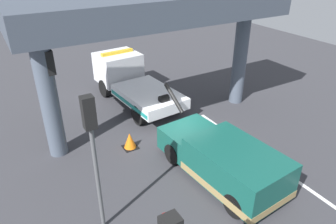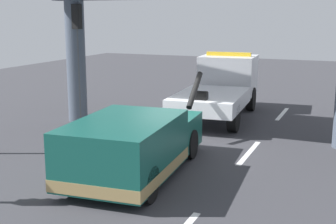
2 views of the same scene
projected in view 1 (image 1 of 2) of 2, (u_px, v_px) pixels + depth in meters
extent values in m
cube|color=#38383D|center=(178.00, 140.00, 14.14)|extent=(60.00, 40.00, 0.10)
cube|color=silver|center=(330.00, 204.00, 10.58)|extent=(2.60, 0.16, 0.01)
cube|color=silver|center=(218.00, 126.00, 15.14)|extent=(2.60, 0.16, 0.01)
cube|color=silver|center=(158.00, 84.00, 19.69)|extent=(2.60, 0.16, 0.01)
cube|color=white|center=(149.00, 96.00, 15.99)|extent=(4.01, 2.68, 0.55)
cube|color=white|center=(118.00, 67.00, 18.14)|extent=(2.21, 2.45, 1.65)
cube|color=black|center=(113.00, 59.00, 18.41)|extent=(0.22, 2.21, 0.66)
cube|color=teal|center=(128.00, 103.00, 15.42)|extent=(3.64, 0.29, 0.20)
cylinder|color=black|center=(174.00, 98.00, 14.05)|extent=(1.42, 0.28, 1.07)
cylinder|color=black|center=(164.00, 99.00, 14.80)|extent=(0.39, 0.48, 0.36)
cube|color=yellow|center=(117.00, 52.00, 17.71)|extent=(0.38, 1.93, 0.16)
cylinder|color=black|center=(105.00, 88.00, 17.93)|extent=(1.02, 0.39, 1.00)
cylinder|color=black|center=(136.00, 80.00, 18.97)|extent=(1.02, 0.39, 1.00)
cylinder|color=black|center=(139.00, 115.00, 15.10)|extent=(1.02, 0.39, 1.00)
cylinder|color=black|center=(174.00, 104.00, 16.15)|extent=(1.02, 0.39, 1.00)
cube|color=#145147|center=(236.00, 167.00, 10.90)|extent=(3.61, 2.45, 1.35)
cube|color=#145147|center=(190.00, 138.00, 12.87)|extent=(1.88, 2.23, 0.95)
cube|color=black|center=(204.00, 137.00, 12.03)|extent=(0.20, 1.94, 0.59)
cube|color=#9E8451|center=(235.00, 178.00, 11.14)|extent=(3.63, 2.47, 0.28)
cylinder|color=black|center=(173.00, 154.00, 12.42)|extent=(0.86, 0.34, 0.84)
cylinder|color=black|center=(209.00, 139.00, 13.39)|extent=(0.86, 0.34, 0.84)
cylinder|color=black|center=(235.00, 205.00, 9.96)|extent=(0.86, 0.34, 0.84)
cylinder|color=black|center=(274.00, 182.00, 10.93)|extent=(0.86, 0.34, 0.84)
cylinder|color=#4C5666|center=(49.00, 100.00, 12.06)|extent=(0.73, 0.73, 4.92)
cylinder|color=#4C5666|center=(240.00, 59.00, 16.44)|extent=(0.73, 0.73, 4.92)
cube|color=#414956|center=(158.00, 8.00, 12.84)|extent=(3.60, 11.74, 1.09)
cube|color=#353C47|center=(158.00, 26.00, 13.18)|extent=(0.50, 11.34, 0.36)
sphere|color=red|center=(165.00, 218.00, 5.02)|extent=(0.18, 0.18, 0.18)
cylinder|color=#515456|center=(98.00, 182.00, 8.91)|extent=(0.12, 0.12, 3.56)
cube|color=black|center=(89.00, 113.00, 7.86)|extent=(0.28, 0.32, 0.90)
sphere|color=#360605|center=(85.00, 99.00, 7.84)|extent=(0.18, 0.18, 0.18)
sphere|color=#3A2D06|center=(87.00, 110.00, 7.98)|extent=(0.18, 0.18, 0.18)
sphere|color=green|center=(88.00, 120.00, 8.12)|extent=(0.18, 0.18, 0.18)
cylinder|color=#515456|center=(59.00, 116.00, 12.34)|extent=(0.12, 0.12, 3.53)
cube|color=black|center=(49.00, 63.00, 11.29)|extent=(0.28, 0.32, 0.90)
sphere|color=#360605|center=(47.00, 54.00, 11.27)|extent=(0.18, 0.18, 0.18)
sphere|color=#3A2D06|center=(48.00, 62.00, 11.42)|extent=(0.18, 0.18, 0.18)
sphere|color=green|center=(50.00, 69.00, 11.56)|extent=(0.18, 0.18, 0.18)
cone|color=orange|center=(130.00, 141.00, 13.37)|extent=(0.54, 0.54, 0.71)
cube|color=black|center=(130.00, 147.00, 13.53)|extent=(0.60, 0.60, 0.03)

